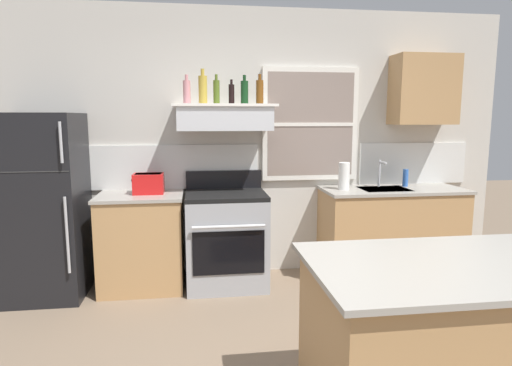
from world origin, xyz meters
TOP-DOWN VIEW (x-y plane):
  - back_wall at (0.03, 2.23)m, footprint 5.40×0.11m
  - refrigerator at (-1.90, 1.84)m, footprint 0.70×0.72m
  - counter_left_of_stove at (-1.05, 1.90)m, footprint 0.79×0.63m
  - toaster at (-0.97, 1.93)m, footprint 0.30×0.20m
  - stove_range at (-0.25, 1.86)m, footprint 0.76×0.69m
  - range_hood_shelf at (-0.25, 1.96)m, footprint 0.96×0.52m
  - bottle_rose_pink at (-0.60, 1.95)m, footprint 0.07×0.07m
  - bottle_champagne_gold_foil at (-0.45, 1.94)m, footprint 0.08×0.08m
  - bottle_olive_oil_square at (-0.32, 1.95)m, footprint 0.06×0.06m
  - bottle_balsamic_dark at (-0.18, 2.01)m, footprint 0.06×0.06m
  - bottle_dark_green_wine at (-0.05, 2.00)m, footprint 0.07×0.07m
  - bottle_amber_wine at (0.10, 2.01)m, footprint 0.07×0.07m
  - counter_right_with_sink at (1.45, 1.90)m, footprint 1.43×0.63m
  - sink_faucet at (1.35, 2.00)m, footprint 0.03×0.17m
  - paper_towel_roll at (0.93, 1.90)m, footprint 0.11×0.11m
  - dish_soap_bottle at (1.63, 2.00)m, footprint 0.06×0.06m
  - kitchen_island at (0.71, -0.30)m, footprint 1.40×0.90m
  - upper_cabinet_right at (1.80, 2.04)m, footprint 0.64×0.32m

SIDE VIEW (x-z plane):
  - counter_left_of_stove at x=-1.05m, z-range 0.00..0.91m
  - counter_right_with_sink at x=1.45m, z-range 0.00..0.91m
  - kitchen_island at x=0.71m, z-range 0.00..0.91m
  - stove_range at x=-0.25m, z-range -0.08..1.01m
  - refrigerator at x=-1.90m, z-range 0.00..1.66m
  - dish_soap_bottle at x=1.63m, z-range 0.91..1.09m
  - toaster at x=-0.97m, z-range 0.91..1.10m
  - paper_towel_roll at x=0.93m, z-range 0.91..1.18m
  - sink_faucet at x=1.35m, z-range 0.94..1.22m
  - back_wall at x=0.03m, z-range 0.00..2.70m
  - range_hood_shelf at x=-0.25m, z-range 1.50..1.75m
  - bottle_balsamic_dark at x=-0.18m, z-range 1.73..1.96m
  - bottle_rose_pink at x=-0.60m, z-range 1.72..1.99m
  - bottle_olive_oil_square at x=-0.32m, z-range 1.72..2.00m
  - bottle_dark_green_wine at x=-0.05m, z-range 1.72..2.00m
  - bottle_amber_wine at x=0.10m, z-range 1.72..2.01m
  - bottle_champagne_gold_foil at x=-0.45m, z-range 1.72..2.04m
  - upper_cabinet_right at x=1.80m, z-range 1.55..2.25m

